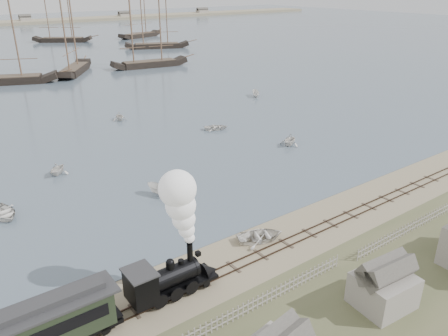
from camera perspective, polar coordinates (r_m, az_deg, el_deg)
ground at (r=40.60m, az=4.10°, el=-9.50°), size 600.00×600.00×0.00m
rail_track at (r=39.33m, az=6.00°, el=-10.70°), size 120.00×1.80×0.16m
picket_fence_west at (r=32.96m, az=3.20°, el=-18.45°), size 19.00×0.10×1.20m
picket_fence_east at (r=45.10m, az=22.89°, el=-7.88°), size 15.00×0.10×1.20m
shed_mid at (r=35.58m, az=19.79°, el=-16.40°), size 4.00×3.50×3.60m
locomotive at (r=32.50m, az=-5.67°, el=-9.55°), size 7.60×2.84×9.47m
beached_dinghy at (r=40.54m, az=4.80°, el=-8.82°), size 4.37×5.14×0.90m
rowboat_0 at (r=49.34m, az=-26.89°, el=-5.21°), size 4.87×3.84×0.91m
rowboat_1 at (r=57.11m, az=-20.94°, el=-0.07°), size 3.86×3.88×1.55m
rowboat_2 at (r=48.59m, az=-8.23°, el=-2.90°), size 3.64×2.77×1.33m
rowboat_3 at (r=70.07m, az=-1.06°, el=5.35°), size 4.13×4.63×0.79m
rowboat_4 at (r=63.77m, az=8.58°, el=3.69°), size 3.79×4.03×1.70m
rowboat_5 at (r=91.24m, az=4.15°, el=9.68°), size 3.49×2.80×1.28m
rowboat_7 at (r=76.92m, az=-13.49°, el=6.60°), size 2.96×2.62×1.45m
schooner_3 at (r=120.47m, az=-19.53°, el=16.27°), size 15.09×19.48×20.00m
schooner_4 at (r=124.82m, az=-9.97°, el=17.39°), size 21.56×7.66×20.00m
schooner_5 at (r=162.18m, az=-8.94°, el=18.71°), size 22.63×13.47×20.00m
schooner_8 at (r=188.69m, az=-20.74°, el=18.17°), size 21.39×16.30×20.00m
schooner_9 at (r=196.41m, az=-11.12°, el=19.30°), size 21.65×11.38×20.00m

